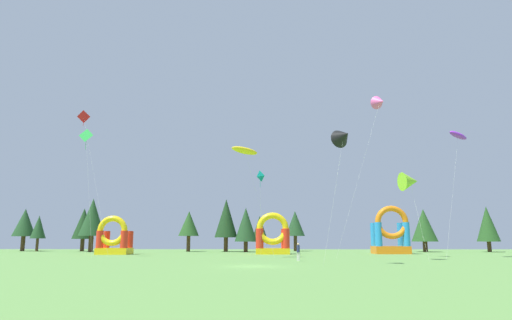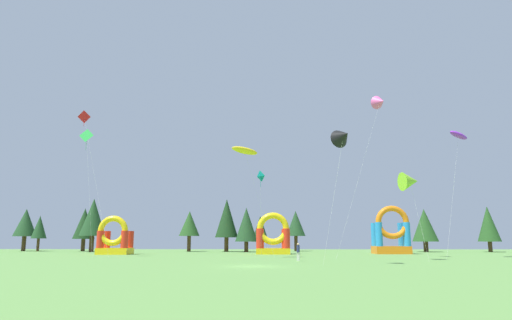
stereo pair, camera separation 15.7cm
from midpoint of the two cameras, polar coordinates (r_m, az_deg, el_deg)
ground_plane at (r=38.92m, az=-0.23°, el=-13.43°), size 120.00×120.00×0.00m
kite_yellow_parafoil at (r=55.64m, az=-1.37°, el=1.20°), size 5.55×3.32×13.82m
kite_black_delta at (r=42.19m, az=11.17°, el=3.00°), size 3.44×2.35×12.66m
kite_teal_diamond at (r=60.53m, az=0.59°, el=-2.21°), size 1.08×4.04×11.12m
kite_red_diamond at (r=69.94m, az=-20.98°, el=5.04°), size 7.36×6.03×20.42m
kite_pink_delta at (r=59.34m, az=15.63°, el=7.16°), size 7.65×3.45×20.43m
kite_green_diamond at (r=63.22m, az=-20.71°, el=2.72°), size 3.65×3.55×16.28m
kite_purple_parafoil at (r=62.25m, az=24.51°, el=2.89°), size 5.59×4.59×16.00m
kite_lime_delta at (r=52.87m, az=19.13°, el=-2.59°), size 2.39×4.03×9.73m
person_midfield at (r=47.97m, az=5.51°, el=-11.41°), size 0.44×0.44×1.86m
inflatable_orange_dome at (r=72.52m, az=16.96°, el=-9.26°), size 5.29×3.82×7.29m
inflatable_blue_arch at (r=68.44m, az=2.25°, el=-10.03°), size 5.05×4.10×6.18m
inflatable_yellow_castle at (r=70.26m, az=-17.58°, el=-9.78°), size 4.63×3.80×5.65m
tree_row_0 at (r=95.55m, az=-27.30°, el=-7.14°), size 4.16×4.16×7.88m
tree_row_1 at (r=92.60m, az=-25.88°, el=-7.74°), size 2.73×2.73×6.51m
tree_row_2 at (r=90.11m, az=-21.01°, el=-7.61°), size 3.98×3.98×7.90m
tree_row_3 at (r=84.72m, az=-20.03°, el=-6.91°), size 4.44×4.44×9.33m
tree_row_4 at (r=82.28m, az=-8.44°, el=-8.07°), size 3.70×3.70×7.20m
tree_row_5 at (r=81.09m, az=-3.71°, el=-7.45°), size 4.11×4.11×9.35m
tree_row_6 at (r=79.31m, az=-1.18°, el=-8.26°), size 3.93×3.93×7.69m
tree_row_7 at (r=84.75m, az=0.60°, el=-8.80°), size 3.19×3.19×6.51m
tree_row_8 at (r=84.63m, az=5.14°, el=-8.11°), size 3.58×3.58×7.41m
tree_row_9 at (r=84.99m, az=20.77°, el=-7.80°), size 4.46×4.46×7.50m
tree_row_10 at (r=88.90m, az=27.57°, el=-7.26°), size 3.81×3.81×7.91m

